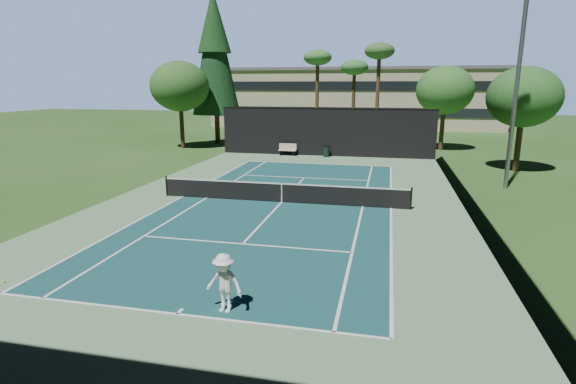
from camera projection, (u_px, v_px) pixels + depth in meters
name	position (u px, v px, depth m)	size (l,w,h in m)	color
ground	(282.00, 202.00, 23.04)	(160.00, 160.00, 0.00)	#274F1D
apron_slab	(282.00, 202.00, 23.04)	(18.00, 32.00, 0.01)	#628C62
court_surface	(282.00, 202.00, 23.03)	(10.97, 23.77, 0.01)	#164849
court_lines	(282.00, 202.00, 23.03)	(11.07, 23.87, 0.01)	white
tennis_net	(282.00, 192.00, 22.91)	(12.90, 0.10, 1.10)	black
fence	(282.00, 164.00, 22.63)	(18.04, 32.05, 4.03)	black
player	(224.00, 283.00, 11.75)	(1.04, 0.60, 1.62)	white
tennis_ball_a	(4.00, 282.00, 13.62)	(0.08, 0.08, 0.08)	#BFDF32
tennis_ball_b	(236.00, 182.00, 27.80)	(0.08, 0.08, 0.08)	#B8CA2E
tennis_ball_c	(299.00, 185.00, 26.97)	(0.06, 0.06, 0.06)	#C0D831
tennis_ball_d	(257.00, 190.00, 25.75)	(0.06, 0.06, 0.06)	#B9D630
park_bench	(288.00, 149.00, 38.37)	(1.50, 0.45, 1.02)	#BFB69E
trash_bin	(326.00, 151.00, 37.62)	(0.56, 0.56, 0.95)	black
pine_tree	(214.00, 47.00, 44.25)	(4.80, 4.80, 15.00)	#46301E
palm_a	(318.00, 61.00, 44.36)	(2.80, 2.80, 9.32)	#4B3820
palm_b	(354.00, 70.00, 45.71)	(2.80, 2.80, 8.42)	#402E1B
palm_c	(379.00, 55.00, 42.05)	(2.80, 2.80, 9.77)	#4D3621
decid_tree_a	(445.00, 90.00, 40.57)	(5.12, 5.12, 7.62)	#44311D
decid_tree_b	(524.00, 97.00, 30.30)	(4.80, 4.80, 7.14)	#4C3820
decid_tree_c	(180.00, 86.00, 41.75)	(5.44, 5.44, 8.09)	#422F1C
campus_building	(354.00, 97.00, 65.73)	(40.50, 12.50, 8.30)	#B3A98B
light_pole	(518.00, 74.00, 24.71)	(0.90, 0.25, 12.22)	gray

